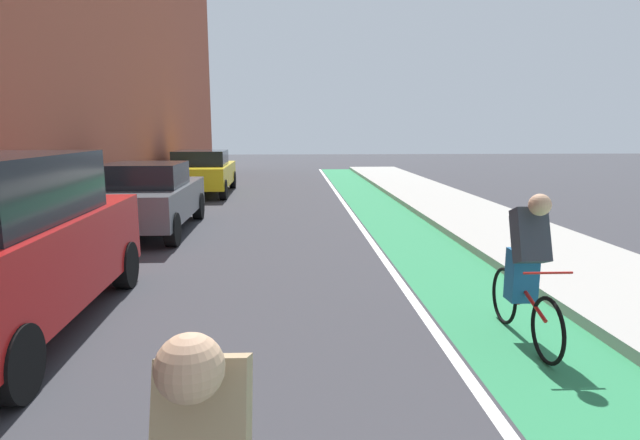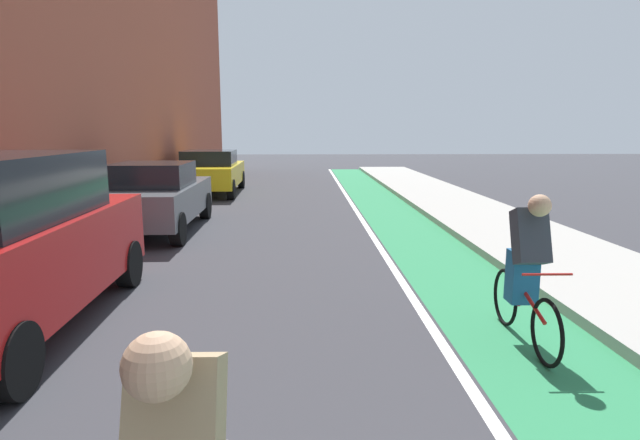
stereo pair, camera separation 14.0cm
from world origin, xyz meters
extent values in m
plane|color=#38383D|center=(0.00, 13.12, 0.00)|extent=(75.33, 75.33, 0.00)
cube|color=#2D8451|center=(2.95, 15.12, 0.00)|extent=(1.60, 34.24, 0.00)
cube|color=white|center=(2.05, 15.12, 0.00)|extent=(0.12, 34.24, 0.00)
cube|color=#A8A59E|center=(5.06, 15.12, 0.07)|extent=(2.61, 34.24, 0.14)
cube|color=red|center=(-2.70, 8.48, 0.80)|extent=(1.94, 4.29, 0.95)
cylinder|color=black|center=(-3.57, 10.02, 0.33)|extent=(0.24, 0.67, 0.66)
cylinder|color=black|center=(-1.93, 10.07, 0.33)|extent=(0.24, 0.67, 0.66)
cylinder|color=black|center=(-1.83, 6.94, 0.33)|extent=(0.24, 0.67, 0.66)
cube|color=#595B60|center=(-2.70, 14.24, 0.68)|extent=(1.86, 4.26, 0.70)
cube|color=black|center=(-2.70, 14.02, 1.26)|extent=(1.60, 1.81, 0.55)
cylinder|color=black|center=(-3.54, 15.78, 0.33)|extent=(0.23, 0.66, 0.66)
cylinder|color=black|center=(-1.92, 15.81, 0.33)|extent=(0.23, 0.66, 0.66)
cylinder|color=black|center=(-3.48, 12.66, 0.33)|extent=(0.23, 0.66, 0.66)
cylinder|color=black|center=(-1.86, 12.69, 0.33)|extent=(0.23, 0.66, 0.66)
cube|color=yellow|center=(-2.70, 21.07, 0.68)|extent=(2.05, 4.54, 0.70)
cube|color=black|center=(-2.70, 20.84, 1.26)|extent=(1.75, 1.93, 0.55)
cylinder|color=black|center=(-3.63, 22.74, 0.33)|extent=(0.24, 0.67, 0.66)
cylinder|color=black|center=(-1.85, 22.79, 0.33)|extent=(0.24, 0.67, 0.66)
cylinder|color=black|center=(-3.55, 19.35, 0.33)|extent=(0.24, 0.67, 0.66)
cylinder|color=black|center=(-1.77, 19.39, 0.33)|extent=(0.24, 0.67, 0.66)
cube|color=tan|center=(0.14, 4.54, 1.16)|extent=(0.33, 0.40, 0.60)
sphere|color=tan|center=(0.14, 4.39, 1.50)|extent=(0.22, 0.22, 0.22)
torus|color=black|center=(2.90, 7.40, 0.33)|extent=(0.05, 0.66, 0.66)
torus|color=black|center=(2.91, 8.45, 0.33)|extent=(0.05, 0.66, 0.66)
cylinder|color=red|center=(2.90, 7.93, 0.55)|extent=(0.05, 0.96, 0.33)
cylinder|color=red|center=(2.91, 8.11, 0.63)|extent=(0.04, 0.12, 0.55)
cylinder|color=red|center=(2.90, 7.48, 0.88)|extent=(0.48, 0.03, 0.02)
cube|color=#1E598C|center=(2.91, 8.03, 0.70)|extent=(0.28, 0.24, 0.56)
cube|color=#333842|center=(2.90, 7.90, 1.16)|extent=(0.32, 0.40, 0.60)
sphere|color=tan|center=(2.90, 7.75, 1.50)|extent=(0.22, 0.22, 0.22)
cube|color=#333842|center=(2.91, 8.03, 1.18)|extent=(0.26, 0.28, 0.39)
camera|label=1|loc=(0.46, 2.89, 2.22)|focal=28.64mm
camera|label=2|loc=(0.60, 2.89, 2.22)|focal=28.64mm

